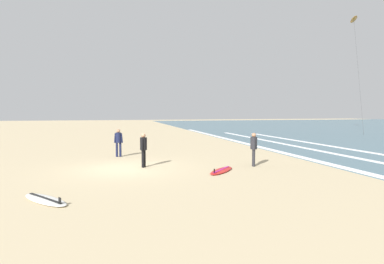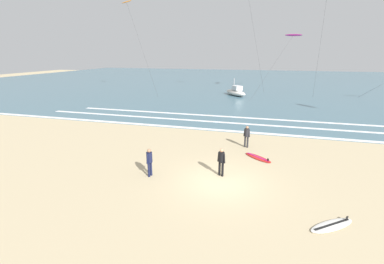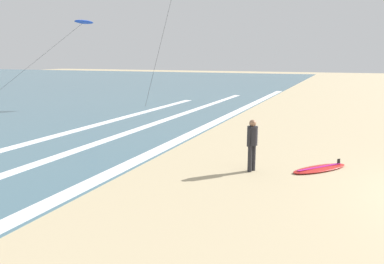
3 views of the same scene
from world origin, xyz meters
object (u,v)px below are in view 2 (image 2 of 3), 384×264
surfboard_foreground_flat (332,225)px  offshore_boat (236,92)px  kite_magenta_far_left (293,35)px  kite_orange_high_right (127,3)px  surfer_right_near (247,135)px  surfer_left_far (221,160)px  surfboard_near_water (258,158)px  surfer_mid_group (149,160)px

surfboard_foreground_flat → offshore_boat: (-7.67, 32.96, 0.51)m
kite_magenta_far_left → offshore_boat: bearing=-136.3°
kite_orange_high_right → surfer_right_near: bearing=-47.7°
offshore_boat → surfer_left_far: bearing=-84.8°
kite_magenta_far_left → surfer_left_far: bearing=-98.7°
surfer_left_far → surfer_right_near: bearing=79.4°
surfboard_near_water → kite_magenta_far_left: size_ratio=0.15×
surfer_left_far → kite_orange_high_right: bearing=125.6°
surfboard_foreground_flat → kite_orange_high_right: size_ratio=0.14×
surfboard_near_water → surfboard_foreground_flat: 7.22m
surfer_right_near → kite_orange_high_right: kite_orange_high_right is taller
surfer_left_far → kite_orange_high_right: kite_orange_high_right is taller
surfer_right_near → kite_orange_high_right: bearing=132.3°
surfer_mid_group → offshore_boat: size_ratio=0.31×
surfer_left_far → surfer_mid_group: bearing=-163.9°
surfer_mid_group → surfboard_foreground_flat: surfer_mid_group is taller
kite_orange_high_right → offshore_boat: bearing=2.2°
surfer_mid_group → surfboard_near_water: (5.67, 4.29, -0.91)m
surfboard_foreground_flat → surfer_left_far: bearing=146.3°
surfboard_foreground_flat → kite_magenta_far_left: 42.11m
kite_orange_high_right → surfboard_near_water: bearing=-48.7°
kite_orange_high_right → kite_magenta_far_left: (26.46, 8.77, -4.92)m
surfer_left_far → surfboard_foreground_flat: size_ratio=0.79×
kite_orange_high_right → kite_magenta_far_left: bearing=18.3°
surfer_mid_group → kite_orange_high_right: bearing=119.4°
kite_magenta_far_left → surfboard_near_water: bearing=-96.4°
kite_magenta_far_left → offshore_boat: 14.67m
surfer_mid_group → kite_magenta_far_left: 40.85m
surfboard_near_water → kite_magenta_far_left: 35.98m
surfer_mid_group → kite_orange_high_right: 36.98m
surfboard_foreground_flat → kite_magenta_far_left: kite_magenta_far_left is taller
surfer_right_near → surfboard_near_water: surfer_right_near is taller
surfboard_near_water → kite_orange_high_right: size_ratio=0.14×
surfer_right_near → surfer_mid_group: same height
kite_orange_high_right → offshore_boat: kite_orange_high_right is taller
offshore_boat → kite_magenta_far_left: bearing=43.7°
surfboard_foreground_flat → kite_orange_high_right: kite_orange_high_right is taller
kite_orange_high_right → kite_magenta_far_left: size_ratio=1.10×
surfer_left_far → offshore_boat: 29.76m
surfboard_foreground_flat → offshore_boat: offshore_boat is taller
surfer_mid_group → kite_orange_high_right: kite_orange_high_right is taller
surfer_right_near → kite_magenta_far_left: bearing=81.6°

